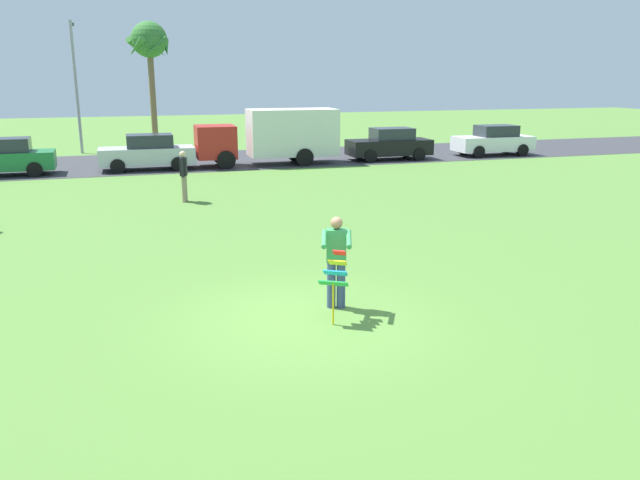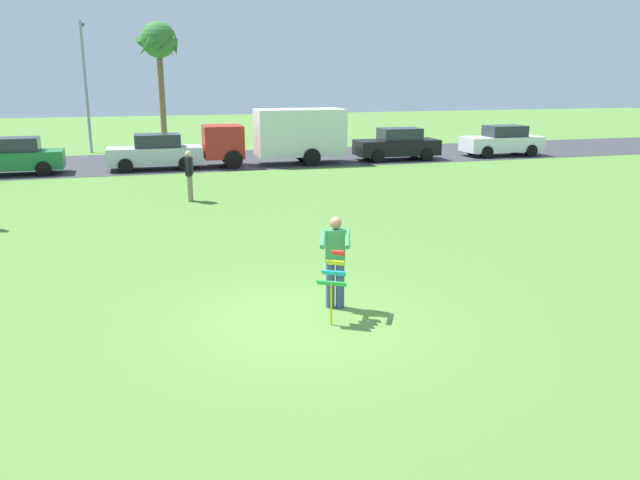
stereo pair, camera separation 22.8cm
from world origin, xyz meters
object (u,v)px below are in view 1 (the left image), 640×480
kite_held (335,276)px  parked_car_green (3,158)px  streetlight_pole (76,79)px  person_walker_far (184,175)px  person_kite_flyer (336,259)px  parked_car_black (390,144)px  parked_car_white (494,141)px  parked_car_silver (148,153)px  palm_tree_right_near (149,44)px  parked_truck_red_cab (276,135)px

kite_held → parked_car_green: (-8.19, 20.00, -0.07)m
streetlight_pole → person_walker_far: bearing=-75.9°
person_kite_flyer → parked_car_black: 21.55m
person_walker_far → parked_car_white: bearing=25.4°
parked_car_white → person_kite_flyer: bearing=-128.7°
parked_car_silver → palm_tree_right_near: (0.94, 10.56, 5.17)m
palm_tree_right_near → parked_truck_red_cab: bearing=-64.5°
palm_tree_right_near → parked_car_white: bearing=-31.8°
parked_car_green → palm_tree_right_near: palm_tree_right_near is taller
kite_held → parked_truck_red_cab: bearing=79.4°
parked_car_black → person_walker_far: (-11.10, -8.13, 0.16)m
parked_truck_red_cab → parked_car_white: (11.98, -0.00, -0.64)m
parked_car_green → streetlight_pole: size_ratio=0.60×
kite_held → parked_car_green: bearing=112.3°
parked_car_black → streetlight_pole: size_ratio=0.60×
parked_car_white → person_walker_far: size_ratio=2.45×
parked_truck_red_cab → parked_car_black: bearing=-0.0°
person_walker_far → person_kite_flyer: bearing=-81.7°
person_kite_flyer → parked_car_black: (9.46, 19.36, -0.18)m
parked_truck_red_cab → parked_car_black: size_ratio=1.60×
parked_car_black → parked_car_white: same height
parked_car_black → person_walker_far: 13.76m
parked_car_silver → palm_tree_right_near: palm_tree_right_near is taller
parked_car_black → person_kite_flyer: bearing=-116.0°
kite_held → parked_car_green: 21.61m
parked_car_silver → person_walker_far: size_ratio=2.44×
palm_tree_right_near → streetlight_pole: size_ratio=1.04×
parked_car_green → parked_car_silver: size_ratio=1.00×
parked_car_black → parked_car_green: bearing=180.0°
parked_car_black → palm_tree_right_near: bearing=136.1°
palm_tree_right_near → kite_held: bearing=-87.6°
parked_truck_red_cab → palm_tree_right_near: 12.54m
parked_car_green → parked_car_white: size_ratio=1.00×
person_kite_flyer → parked_car_white: (15.50, 19.36, -0.18)m
parked_truck_red_cab → parked_car_black: (5.94, -0.00, -0.64)m
parked_car_green → streetlight_pole: 8.84m
person_kite_flyer → streetlight_pole: streetlight_pole is taller
kite_held → parked_car_silver: (-2.21, 20.00, -0.07)m
person_walker_far → parked_car_black: bearing=36.2°
streetlight_pole → parked_car_silver: bearing=-67.6°
parked_truck_red_cab → palm_tree_right_near: size_ratio=0.93×
parked_car_black → parked_car_white: 6.04m
person_walker_far → parked_car_green: bearing=129.9°
kite_held → streetlight_pole: 28.44m
kite_held → person_walker_far: size_ratio=0.71×
parked_car_silver → streetlight_pole: 8.97m
kite_held → parked_car_black: size_ratio=0.29×
kite_held → person_kite_flyer: bearing=69.8°
parked_car_green → parked_car_black: size_ratio=1.00×
person_kite_flyer → palm_tree_right_near: (-1.50, 29.93, 4.99)m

